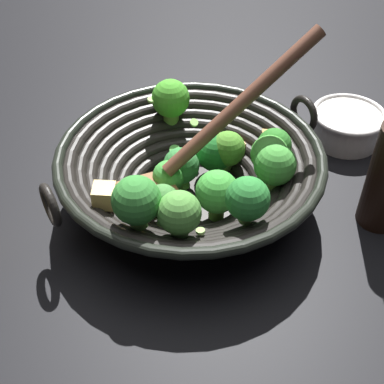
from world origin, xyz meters
name	(u,v)px	position (x,y,z in m)	size (l,w,h in m)	color
ground_plane	(190,200)	(0.00, 0.00, 0.00)	(4.00, 4.00, 0.00)	black
wok	(193,169)	(0.00, 0.00, 0.06)	(0.35, 0.37, 0.22)	black
prep_bowl	(347,125)	(0.11, 0.26, 0.03)	(0.11, 0.11, 0.05)	silver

